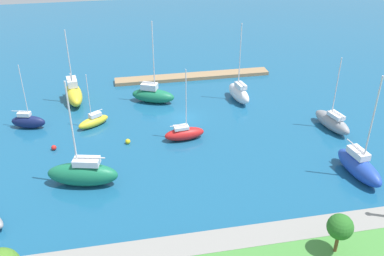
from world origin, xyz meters
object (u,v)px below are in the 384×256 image
object	(u,v)px
pier_dock	(193,76)
sailboat_red_mid_basin	(184,133)
park_tree_west	(340,227)
sailboat_gray_by_breakwater	(332,122)
mooring_buoy_yellow	(128,141)
mooring_buoy_red	(54,148)
sailboat_yellow_inner_mooring	(74,93)
sailboat_white_lone_north	(239,93)
sailboat_green_far_south	(83,173)
sailboat_yellow_outer_mooring	(94,121)
sailboat_blue_lone_south	(359,166)
sailboat_green_east_end	(153,95)
sailboat_navy_far_north	(28,121)

from	to	relation	value
pier_dock	sailboat_red_mid_basin	distance (m)	21.32
park_tree_west	sailboat_gray_by_breakwater	world-z (taller)	sailboat_gray_by_breakwater
mooring_buoy_yellow	mooring_buoy_red	bearing A→B (deg)	-1.56
mooring_buoy_yellow	sailboat_yellow_inner_mooring	bearing A→B (deg)	-62.82
park_tree_west	sailboat_gray_by_breakwater	distance (m)	25.33
sailboat_gray_by_breakwater	sailboat_red_mid_basin	size ratio (longest dim) A/B	1.04
sailboat_white_lone_north	sailboat_yellow_inner_mooring	size ratio (longest dim) A/B	1.06
sailboat_green_far_south	sailboat_red_mid_basin	bearing A→B (deg)	-135.51
sailboat_green_far_south	sailboat_yellow_outer_mooring	bearing A→B (deg)	-80.43
sailboat_yellow_outer_mooring	sailboat_blue_lone_south	distance (m)	35.10
pier_dock	park_tree_west	size ratio (longest dim) A/B	6.99
sailboat_green_far_south	sailboat_gray_by_breakwater	bearing A→B (deg)	-155.26
sailboat_red_mid_basin	mooring_buoy_yellow	world-z (taller)	sailboat_red_mid_basin
sailboat_yellow_outer_mooring	pier_dock	bearing A→B (deg)	-171.60
sailboat_red_mid_basin	sailboat_green_east_end	bearing A→B (deg)	97.46
park_tree_west	sailboat_green_far_south	size ratio (longest dim) A/B	0.31
sailboat_red_mid_basin	sailboat_blue_lone_south	xyz separation A→B (m)	(-18.27, 11.99, 0.42)
pier_dock	sailboat_white_lone_north	world-z (taller)	sailboat_white_lone_north
sailboat_yellow_inner_mooring	sailboat_navy_far_north	bearing A→B (deg)	-47.20
sailboat_red_mid_basin	sailboat_navy_far_north	bearing A→B (deg)	155.26
sailboat_gray_by_breakwater	sailboat_yellow_inner_mooring	size ratio (longest dim) A/B	0.89
sailboat_yellow_outer_mooring	sailboat_white_lone_north	distance (m)	22.73
mooring_buoy_yellow	sailboat_yellow_outer_mooring	bearing A→B (deg)	-52.57
pier_dock	sailboat_green_far_south	xyz separation A→B (m)	(18.05, 28.30, 1.19)
sailboat_green_far_south	sailboat_yellow_inner_mooring	world-z (taller)	sailboat_green_far_south
sailboat_navy_far_north	sailboat_green_east_end	size ratio (longest dim) A/B	0.73
sailboat_navy_far_north	sailboat_red_mid_basin	distance (m)	21.96
sailboat_green_far_south	sailboat_white_lone_north	xyz separation A→B (m)	(-23.33, -17.80, -0.15)
sailboat_green_east_end	sailboat_white_lone_north	bearing A→B (deg)	15.38
pier_dock	sailboat_yellow_inner_mooring	distance (m)	20.96
sailboat_yellow_outer_mooring	sailboat_blue_lone_south	world-z (taller)	sailboat_blue_lone_south
park_tree_west	sailboat_yellow_inner_mooring	bearing A→B (deg)	-57.85
park_tree_west	sailboat_red_mid_basin	size ratio (longest dim) A/B	0.39
sailboat_red_mid_basin	sailboat_yellow_outer_mooring	bearing A→B (deg)	147.54
sailboat_gray_by_breakwater	sailboat_navy_far_north	world-z (taller)	sailboat_gray_by_breakwater
sailboat_green_far_south	sailboat_navy_far_north	xyz separation A→B (m)	(7.90, -14.93, -0.47)
sailboat_gray_by_breakwater	mooring_buoy_yellow	size ratio (longest dim) A/B	15.45
sailboat_gray_by_breakwater	sailboat_blue_lone_south	distance (m)	11.12
pier_dock	sailboat_green_east_end	world-z (taller)	sailboat_green_east_end
sailboat_white_lone_north	sailboat_green_east_end	world-z (taller)	sailboat_green_east_end
sailboat_green_east_end	mooring_buoy_red	bearing A→B (deg)	-116.07
sailboat_red_mid_basin	mooring_buoy_yellow	size ratio (longest dim) A/B	14.83
sailboat_yellow_outer_mooring	sailboat_gray_by_breakwater	xyz separation A→B (m)	(-32.39, 7.17, 0.35)
sailboat_navy_far_north	sailboat_yellow_inner_mooring	world-z (taller)	sailboat_yellow_inner_mooring
sailboat_red_mid_basin	sailboat_yellow_inner_mooring	xyz separation A→B (m)	(14.83, -14.71, 0.55)
mooring_buoy_yellow	sailboat_green_far_south	bearing A→B (deg)	56.02
sailboat_green_far_south	sailboat_green_east_end	xyz separation A→B (m)	(-10.03, -19.87, -0.24)
pier_dock	sailboat_red_mid_basin	size ratio (longest dim) A/B	2.76
sailboat_white_lone_north	sailboat_yellow_inner_mooring	bearing A→B (deg)	70.95
sailboat_blue_lone_south	sailboat_yellow_inner_mooring	xyz separation A→B (m)	(33.10, -26.71, 0.13)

